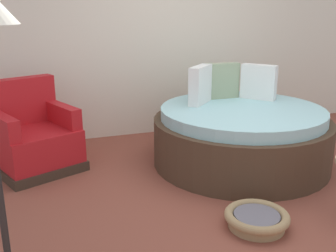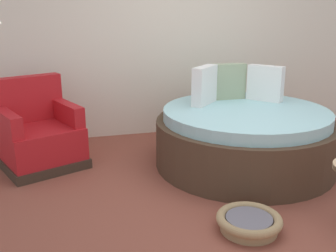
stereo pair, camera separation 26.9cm
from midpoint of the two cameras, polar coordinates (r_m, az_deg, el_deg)
The scene contains 5 objects.
ground_plane at distance 3.75m, azimuth 8.42°, elevation -9.81°, with size 8.00×8.00×0.02m, color brown.
back_wall at distance 5.36m, azimuth -1.81°, elevation 14.48°, with size 8.00×0.12×2.89m, color silver.
round_daybed at distance 4.37m, azimuth 8.71°, elevation -1.28°, with size 1.91×1.91×1.05m.
red_armchair at distance 4.45m, azimuth -20.62°, elevation -1.72°, with size 1.04×1.04×0.94m.
pet_basket at distance 3.21m, azimuth 10.33°, elevation -13.10°, with size 0.51×0.51×0.13m.
Camera 1 is at (-1.73, -2.92, 1.66)m, focal length 42.13 mm.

